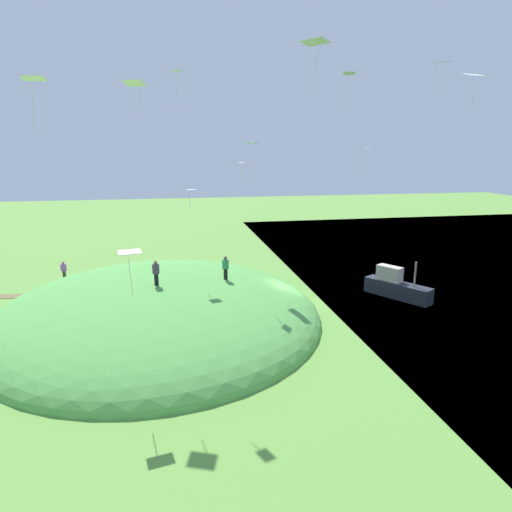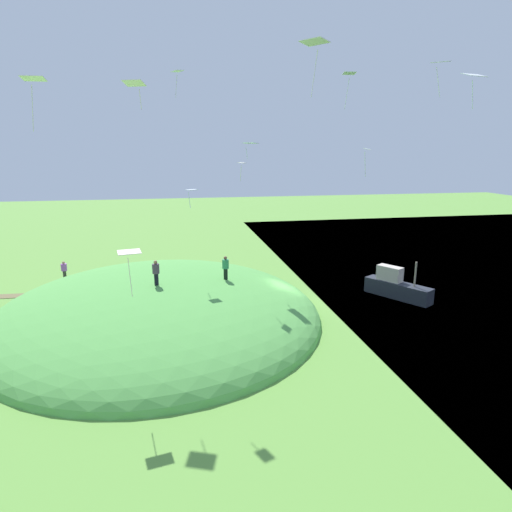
{
  "view_description": "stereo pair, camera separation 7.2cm",
  "coord_description": "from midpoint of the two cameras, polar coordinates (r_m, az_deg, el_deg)",
  "views": [
    {
      "loc": [
        8.4,
        30.46,
        11.56
      ],
      "look_at": [
        2.85,
        1.46,
        4.37
      ],
      "focal_mm": 30.34,
      "sensor_mm": 36.0,
      "label": 1
    },
    {
      "loc": [
        8.33,
        30.48,
        11.56
      ],
      "look_at": [
        2.85,
        1.46,
        4.37
      ],
      "focal_mm": 30.34,
      "sensor_mm": 36.0,
      "label": 2
    }
  ],
  "objects": [
    {
      "name": "kite_5",
      "position": [
        22.38,
        -27.22,
        19.74
      ],
      "size": [
        0.99,
        0.7,
        2.3
      ],
      "color": "white"
    },
    {
      "name": "ground_plane",
      "position": [
        33.65,
        4.41,
        -6.45
      ],
      "size": [
        160.0,
        160.0,
        0.0
      ],
      "primitive_type": "plane",
      "color": "#60973D"
    },
    {
      "name": "kite_9",
      "position": [
        30.48,
        12.24,
        22.29
      ],
      "size": [
        1.03,
        1.28,
        2.21
      ],
      "color": "white"
    },
    {
      "name": "kite_7",
      "position": [
        33.62,
        -0.73,
        14.61
      ],
      "size": [
        1.33,
        1.34,
        1.24
      ],
      "color": "white"
    },
    {
      "name": "person_near_shore",
      "position": [
        29.83,
        -13.0,
        -1.79
      ],
      "size": [
        0.59,
        0.59,
        1.73
      ],
      "rotation": [
        0.0,
        0.0,
        3.43
      ],
      "color": "black",
      "rests_on": "grass_hill"
    },
    {
      "name": "kite_2",
      "position": [
        26.3,
        -10.26,
        22.66
      ],
      "size": [
        0.76,
        0.87,
        1.47
      ],
      "color": "white"
    },
    {
      "name": "kite_11",
      "position": [
        19.97,
        7.82,
        25.9
      ],
      "size": [
        1.27,
        1.34,
        2.24
      ],
      "color": "white"
    },
    {
      "name": "kite_6",
      "position": [
        30.76,
        -8.46,
        8.48
      ],
      "size": [
        0.89,
        0.79,
        1.32
      ],
      "color": "white"
    },
    {
      "name": "dirt_path",
      "position": [
        41.03,
        -30.65,
        -4.63
      ],
      "size": [
        16.77,
        1.77,
        0.04
      ],
      "primitive_type": "cube",
      "rotation": [
        0.0,
        0.0,
        -0.04
      ],
      "color": "brown",
      "rests_on": "ground_plane"
    },
    {
      "name": "kite_10",
      "position": [
        30.4,
        -1.84,
        11.98
      ],
      "size": [
        0.69,
        0.75,
        1.28
      ],
      "color": "silver"
    },
    {
      "name": "kite_8",
      "position": [
        27.52,
        23.25,
        22.27
      ],
      "size": [
        1.23,
        1.18,
        1.89
      ],
      "color": "white"
    },
    {
      "name": "kite_12",
      "position": [
        25.9,
        -15.66,
        21.01
      ],
      "size": [
        1.31,
        1.11,
        1.48
      ],
      "color": "silver"
    },
    {
      "name": "person_watching_kites",
      "position": [
        31.27,
        -3.98,
        -1.2
      ],
      "size": [
        0.67,
        0.67,
        1.73
      ],
      "rotation": [
        0.0,
        0.0,
        5.49
      ],
      "color": "black",
      "rests_on": "grass_hill"
    },
    {
      "name": "kite_4",
      "position": [
        25.68,
        26.89,
        20.37
      ],
      "size": [
        1.19,
        0.9,
        1.76
      ],
      "color": "white"
    },
    {
      "name": "kite_3",
      "position": [
        20.55,
        -16.27,
        0.18
      ],
      "size": [
        1.15,
        0.9,
        2.25
      ],
      "color": "white"
    },
    {
      "name": "boat_on_lake",
      "position": [
        36.82,
        18.05,
        -3.88
      ],
      "size": [
        3.91,
        5.33,
        3.24
      ],
      "rotation": [
        0.0,
        0.0,
        5.26
      ],
      "color": "#232730",
      "rests_on": "lake_water"
    },
    {
      "name": "kite_0",
      "position": [
        29.01,
        14.48,
        13.1
      ],
      "size": [
        0.68,
        0.74,
        1.8
      ],
      "color": "white"
    },
    {
      "name": "person_on_hilltop",
      "position": [
        40.68,
        -23.94,
        -1.49
      ],
      "size": [
        0.61,
        0.61,
        1.59
      ],
      "rotation": [
        0.0,
        0.0,
        0.35
      ],
      "color": "#36332D",
      "rests_on": "grass_hill"
    },
    {
      "name": "grass_hill",
      "position": [
        32.27,
        -12.62,
        -7.66
      ],
      "size": [
        23.08,
        25.18,
        5.45
      ],
      "primitive_type": "ellipsoid",
      "color": "#55A148",
      "rests_on": "ground_plane"
    }
  ]
}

